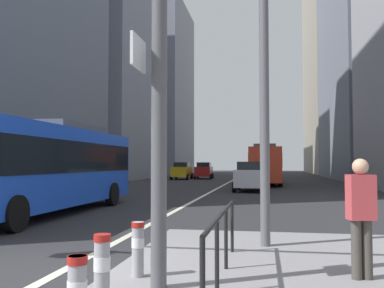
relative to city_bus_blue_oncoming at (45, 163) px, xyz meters
name	(u,v)px	position (x,y,z in m)	size (l,w,h in m)	color
ground_plane	(210,192)	(4.34, 12.69, -1.84)	(160.00, 160.00, 0.00)	#28282B
lane_centre_line	(225,184)	(4.34, 22.69, -1.83)	(0.20, 80.00, 0.01)	beige
office_tower_left_mid	(105,46)	(-11.66, 34.99, 14.46)	(11.17, 18.82, 32.58)	slate
office_tower_left_far	(154,90)	(-11.66, 58.82, 13.08)	(11.47, 18.08, 29.83)	slate
office_tower_right_far	(338,41)	(21.34, 66.89, 22.63)	(10.63, 25.98, 48.93)	gray
city_bus_blue_oncoming	(45,163)	(0.00, 0.00, 0.00)	(2.72, 11.34, 3.40)	blue
city_bus_red_receding	(264,163)	(7.71, 23.53, 0.00)	(2.82, 11.19, 3.40)	red
city_bus_red_distant	(260,163)	(7.12, 45.49, 0.00)	(2.72, 10.77, 3.40)	#198456
car_oncoming_mid	(204,170)	(0.68, 35.41, -0.85)	(2.18, 4.41, 1.94)	maroon
car_receding_near	(269,170)	(8.21, 36.11, -0.85)	(2.11, 4.23, 1.94)	#B2A899
car_receding_far	(250,176)	(6.81, 14.20, -0.85)	(2.18, 4.40, 1.94)	silver
car_oncoming_far	(182,171)	(-1.61, 33.47, -0.85)	(2.05, 4.08, 1.94)	gold
traffic_signal_gantry	(7,9)	(3.98, -8.36, 2.32)	(6.93, 0.65, 6.00)	#515156
street_lamp_post	(264,0)	(7.77, -5.13, 3.45)	(5.50, 0.32, 8.00)	#56565B
bollard_right	(102,269)	(5.92, -9.37, -1.19)	(0.20, 0.20, 0.88)	#99999E
bollard_back	(138,246)	(5.88, -7.84, -1.23)	(0.20, 0.20, 0.81)	#99999E
pedestrian_railing	(222,230)	(7.14, -7.79, -0.97)	(0.06, 3.97, 0.98)	black
pedestrian_waiting	(361,211)	(9.16, -7.41, -0.70)	(0.42, 0.32, 1.77)	#423D38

